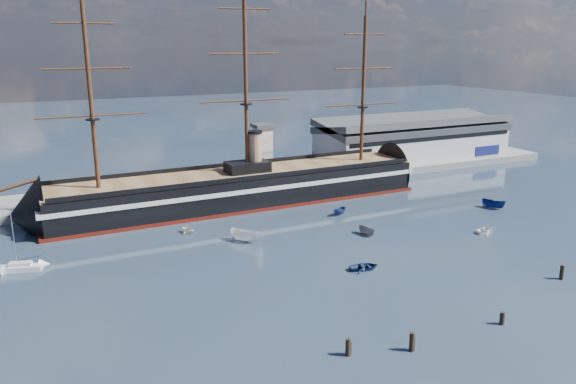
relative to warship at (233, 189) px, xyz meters
name	(u,v)px	position (x,y,z in m)	size (l,w,h in m)	color
ground	(312,223)	(10.44, -20.00, -4.04)	(600.00, 600.00, 0.00)	#252F3F
quay	(282,182)	(20.44, 16.00, -4.04)	(180.00, 18.00, 2.00)	slate
warehouse	(413,138)	(68.44, 20.00, 3.95)	(63.00, 21.00, 11.60)	#B7BABC
quay_tower	(263,151)	(13.44, 13.00, 5.72)	(5.00, 5.00, 15.00)	silver
warship	(233,189)	(0.00, 0.00, 0.00)	(112.98, 17.36, 53.94)	black
sailboat	(21,267)	(-46.61, -21.41, -3.34)	(7.17, 3.96, 11.01)	silver
motorboat_a	(245,241)	(-7.01, -24.64, -4.04)	(7.55, 2.77, 3.02)	white
motorboat_b	(364,270)	(6.19, -46.63, -4.04)	(3.25, 1.30, 1.52)	navy
motorboat_c	(366,235)	(16.57, -31.85, -4.04)	(5.16, 1.89, 2.07)	slate
motorboat_d	(188,233)	(-15.56, -14.95, -4.04)	(5.49, 2.38, 2.01)	silver
motorboat_e	(486,232)	(39.45, -41.37, -4.04)	(3.03, 1.21, 1.41)	white
motorboat_f	(493,208)	(53.72, -29.11, -4.04)	(6.53, 2.39, 2.61)	navy
motorboat_g	(339,215)	(18.69, -17.80, -4.04)	(4.91, 1.80, 1.96)	navy
piling_near_left	(348,356)	(-10.78, -68.67, -4.04)	(0.64, 0.64, 3.03)	black
piling_near_mid	(501,324)	(12.52, -71.17, -4.04)	(0.64, 0.64, 2.53)	black
piling_near_right	(561,279)	(32.99, -64.23, -4.04)	(0.64, 0.64, 3.16)	black
piling_extra	(411,351)	(-3.00, -71.25, -4.04)	(0.64, 0.64, 3.25)	black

